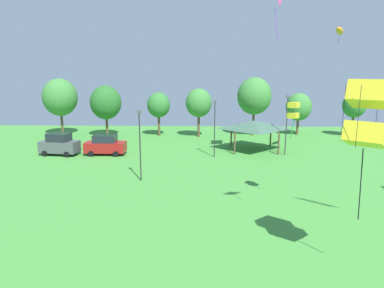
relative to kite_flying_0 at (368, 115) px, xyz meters
name	(u,v)px	position (x,y,z in m)	size (l,w,h in m)	color
kite_flying_0	(368,115)	(0.00, 0.00, 0.00)	(2.28, 2.32, 6.32)	yellow
kite_flying_5	(340,31)	(6.85, 21.81, 5.85)	(1.88, 2.83, 1.81)	orange
kite_flying_6	(293,110)	(-0.75, 8.90, -0.78)	(0.92, 0.92, 2.58)	yellow
parked_car_leftmost	(59,144)	(-23.13, 23.00, -6.24)	(4.48, 2.52, 2.51)	#4C5156
parked_car_second_from_left	(105,145)	(-17.95, 23.24, -6.34)	(4.55, 2.15, 2.28)	maroon
park_pavilion	(254,125)	(-0.68, 26.18, -4.39)	(6.47, 5.99, 3.60)	brown
light_post_0	(140,142)	(-12.25, 13.82, -4.02)	(0.36, 0.20, 6.11)	#2D2D33
light_post_1	(215,125)	(-5.56, 22.40, -3.91)	(0.36, 0.20, 6.32)	#2D2D33
light_post_2	(287,122)	(2.55, 23.71, -3.68)	(0.36, 0.20, 6.77)	#2D2D33
treeline_tree_0	(60,97)	(-27.91, 35.70, -1.85)	(5.01, 5.01, 8.39)	brown
treeline_tree_1	(106,103)	(-20.86, 34.70, -2.52)	(4.46, 4.46, 7.42)	brown
treeline_tree_2	(159,105)	(-13.28, 35.42, -2.94)	(3.34, 3.34, 6.40)	brown
treeline_tree_3	(199,103)	(-7.40, 34.67, -2.55)	(3.74, 3.74, 7.00)	brown
treeline_tree_4	(254,96)	(0.75, 36.20, -1.66)	(4.97, 4.97, 8.56)	brown
treeline_tree_5	(299,107)	(7.50, 36.81, -3.29)	(3.75, 3.75, 6.26)	brown
treeline_tree_6	(354,105)	(15.07, 35.44, -2.91)	(3.27, 3.27, 6.39)	brown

